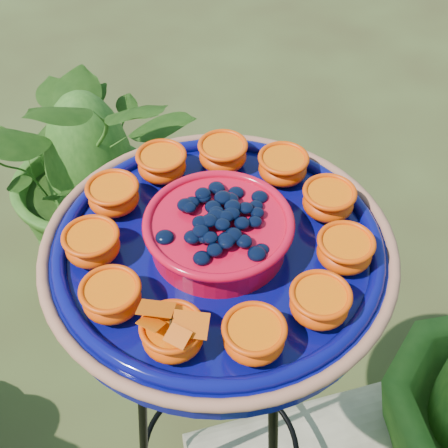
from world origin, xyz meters
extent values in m
torus|color=black|center=(0.12, 0.06, 0.96)|extent=(0.32, 0.32, 0.02)
cylinder|color=black|center=(0.09, 0.22, 0.48)|extent=(0.03, 0.10, 0.97)
cylinder|color=black|center=(0.00, -0.04, 0.48)|extent=(0.08, 0.07, 0.97)
cylinder|color=#070856|center=(0.12, 0.06, 1.00)|extent=(0.56, 0.56, 0.04)
torus|color=#955A43|center=(0.12, 0.06, 1.02)|extent=(0.52, 0.52, 0.02)
torus|color=#070856|center=(0.12, 0.06, 1.02)|extent=(0.48, 0.48, 0.02)
cylinder|color=red|center=(0.12, 0.06, 1.04)|extent=(0.22, 0.22, 0.05)
torus|color=red|center=(0.12, 0.06, 1.07)|extent=(0.21, 0.21, 0.01)
ellipsoid|color=black|center=(0.12, 0.06, 1.08)|extent=(0.17, 0.17, 0.04)
ellipsoid|color=#E03602|center=(0.29, 0.12, 1.04)|extent=(0.08, 0.08, 0.04)
cylinder|color=orange|center=(0.29, 0.12, 1.06)|extent=(0.07, 0.07, 0.01)
ellipsoid|color=#E03602|center=(0.23, 0.20, 1.04)|extent=(0.08, 0.08, 0.04)
cylinder|color=orange|center=(0.23, 0.20, 1.06)|extent=(0.07, 0.07, 0.01)
ellipsoid|color=#E03602|center=(0.14, 0.24, 1.04)|extent=(0.08, 0.08, 0.04)
cylinder|color=orange|center=(0.14, 0.24, 1.06)|extent=(0.07, 0.07, 0.01)
ellipsoid|color=#E03602|center=(0.04, 0.22, 1.04)|extent=(0.08, 0.08, 0.04)
cylinder|color=orange|center=(0.04, 0.22, 1.06)|extent=(0.07, 0.07, 0.01)
ellipsoid|color=#E03602|center=(-0.03, 0.15, 1.04)|extent=(0.08, 0.08, 0.04)
cylinder|color=orange|center=(-0.03, 0.15, 1.06)|extent=(0.07, 0.07, 0.01)
ellipsoid|color=#E03602|center=(-0.06, 0.05, 1.04)|extent=(0.08, 0.08, 0.04)
cylinder|color=orange|center=(-0.06, 0.05, 1.06)|extent=(0.07, 0.07, 0.01)
ellipsoid|color=#E03602|center=(-0.02, -0.04, 1.04)|extent=(0.08, 0.08, 0.04)
cylinder|color=orange|center=(-0.02, -0.04, 1.06)|extent=(0.07, 0.07, 0.01)
ellipsoid|color=#E03602|center=(0.05, -0.10, 1.04)|extent=(0.08, 0.08, 0.04)
cylinder|color=orange|center=(0.05, -0.10, 1.06)|extent=(0.07, 0.07, 0.01)
ellipsoid|color=#E03602|center=(0.15, -0.11, 1.04)|extent=(0.08, 0.08, 0.04)
cylinder|color=orange|center=(0.15, -0.11, 1.06)|extent=(0.07, 0.07, 0.01)
ellipsoid|color=#E03602|center=(0.24, -0.07, 1.04)|extent=(0.08, 0.08, 0.04)
cylinder|color=orange|center=(0.24, -0.07, 1.06)|extent=(0.07, 0.07, 0.01)
ellipsoid|color=#E03602|center=(0.29, 0.02, 1.04)|extent=(0.08, 0.08, 0.04)
cylinder|color=orange|center=(0.29, 0.02, 1.06)|extent=(0.07, 0.07, 0.01)
cylinder|color=black|center=(0.15, -0.11, 1.07)|extent=(0.02, 0.03, 0.00)
cube|color=#E25E04|center=(0.13, -0.11, 1.08)|extent=(0.05, 0.04, 0.01)
cube|color=#E25E04|center=(0.18, -0.11, 1.08)|extent=(0.05, 0.04, 0.01)
cylinder|color=tan|center=(0.29, 0.29, 0.11)|extent=(0.65, 0.64, 0.23)
imported|color=#214A13|center=(-0.70, 0.66, 0.39)|extent=(0.92, 0.88, 0.78)
camera|label=1|loc=(0.42, -0.46, 1.69)|focal=50.00mm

